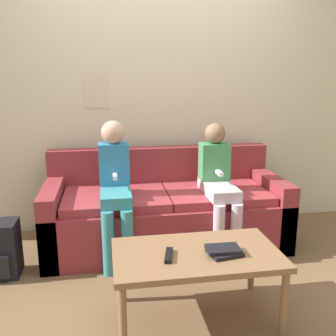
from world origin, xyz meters
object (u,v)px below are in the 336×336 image
object	(u,v)px
person_left	(115,182)
couch	(165,212)
person_right	(218,181)
tv_remote	(169,255)
coffee_table	(196,259)

from	to	relation	value
person_left	couch	bearing A→B (deg)	23.63
person_left	person_right	bearing A→B (deg)	-0.55
couch	tv_remote	world-z (taller)	couch
tv_remote	couch	bearing A→B (deg)	95.06
person_right	tv_remote	world-z (taller)	person_right
coffee_table	person_left	size ratio (longest dim) A/B	0.89
couch	tv_remote	distance (m)	1.13
coffee_table	person_left	bearing A→B (deg)	116.77
person_left	tv_remote	bearing A→B (deg)	-73.53
couch	person_left	bearing A→B (deg)	-156.37
couch	person_right	distance (m)	0.55
coffee_table	person_left	world-z (taller)	person_left
person_left	person_right	size ratio (longest dim) A/B	1.04
coffee_table	person_left	xyz separation A→B (m)	(-0.44, 0.88, 0.24)
coffee_table	tv_remote	bearing A→B (deg)	-167.64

